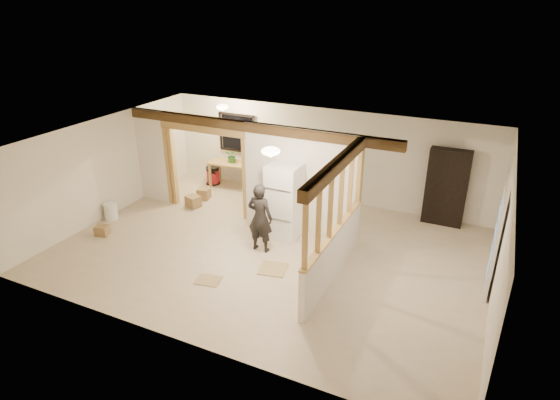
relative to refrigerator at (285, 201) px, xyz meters
The scene contains 30 objects.
floor 1.18m from the refrigerator, 89.77° to the right, with size 9.00×6.50×0.01m, color #C9B295.
ceiling 1.81m from the refrigerator, 89.77° to the right, with size 9.00×6.50×0.01m, color white.
wall_back 2.49m from the refrigerator, 89.93° to the left, with size 9.00×0.01×2.50m, color silver.
wall_front 4.06m from the refrigerator, 89.95° to the right, with size 9.00×0.01×2.50m, color silver.
wall_left 4.58m from the refrigerator, behind, with size 0.01×6.50×2.50m, color silver.
wall_right 4.59m from the refrigerator, ahead, with size 0.01×6.50×2.50m, color silver.
partition_left_stub 4.08m from the refrigerator, behind, with size 0.90×0.12×2.50m, color silver.
partition_center 0.59m from the refrigerator, 63.60° to the left, with size 2.80×0.12×2.50m, color silver.
doorway_frame 2.44m from the refrigerator, behind, with size 2.46×0.14×2.20m, color tan.
header_beam_back 1.85m from the refrigerator, 157.67° to the left, with size 7.00×0.18×0.22m, color #4A3319.
header_beam_right 2.50m from the refrigerator, 36.60° to the right, with size 0.18×3.30×0.22m, color #4A3319.
pony_wall 2.03m from the refrigerator, 36.60° to the right, with size 0.12×3.20×1.00m, color silver.
stud_partition 2.15m from the refrigerator, 36.60° to the right, with size 0.14×3.20×1.32m, color tan.
window_back 3.59m from the refrigerator, 137.50° to the left, with size 1.12×0.10×1.10m, color black.
french_door 4.44m from the refrigerator, ahead, with size 0.12×0.86×2.00m, color white.
ceiling_dome_main 2.08m from the refrigerator, 76.78° to the right, with size 0.36×0.36×0.16m, color #FFEABF.
ceiling_dome_util 3.33m from the refrigerator, 148.85° to the left, with size 0.32×0.32×0.14m, color #FFEABF.
hanging_bulb 2.52m from the refrigerator, 157.93° to the left, with size 0.07×0.07×0.07m, color #FFD88C.
refrigerator is the anchor object (origin of this frame).
woman 0.87m from the refrigerator, 102.55° to the right, with size 0.57×0.38×1.57m, color black.
work_table 3.34m from the refrigerator, 142.44° to the left, with size 1.24×0.62×0.78m, color tan.
potted_plant 3.25m from the refrigerator, 142.01° to the left, with size 0.35×0.30×0.39m, color #35792C.
shop_vac 3.89m from the refrigerator, 148.29° to the left, with size 0.42×0.42×0.54m, color maroon.
bookshelf 3.93m from the refrigerator, 34.58° to the left, with size 0.95×0.32×1.89m, color black.
bucket 4.48m from the refrigerator, 166.06° to the right, with size 0.33×0.33×0.42m, color white.
box_util_a 2.97m from the refrigerator, behind, with size 0.35×0.30×0.30m, color olive.
box_util_b 3.16m from the refrigerator, 161.16° to the left, with size 0.32×0.32×0.30m, color olive.
box_front 4.34m from the refrigerator, 154.60° to the right, with size 0.30×0.24×0.24m, color olive.
floor_panel_near 1.74m from the refrigerator, 73.96° to the right, with size 0.54×0.54×0.02m, color tan.
floor_panel_far 2.59m from the refrigerator, 103.24° to the right, with size 0.49×0.39×0.02m, color tan.
Camera 1 is at (4.06, -8.03, 5.20)m, focal length 30.00 mm.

